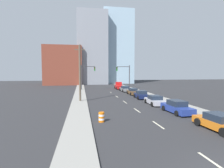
# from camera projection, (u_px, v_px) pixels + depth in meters

# --- Properties ---
(sidewalk_left) EXTENTS (2.44, 94.86, 0.14)m
(sidewalk_left) POSITION_uv_depth(u_px,v_px,m) (80.00, 88.00, 52.64)
(sidewalk_left) COLOR gray
(sidewalk_left) RESTS_ON ground
(sidewalk_right) EXTENTS (2.44, 94.86, 0.14)m
(sidewalk_right) POSITION_uv_depth(u_px,v_px,m) (127.00, 87.00, 55.12)
(sidewalk_right) COLOR gray
(sidewalk_right) RESTS_ON ground
(lane_stripe_at_2m) EXTENTS (0.16, 2.40, 0.01)m
(lane_stripe_at_2m) POSITION_uv_depth(u_px,v_px,m) (214.00, 163.00, 9.24)
(lane_stripe_at_2m) COLOR beige
(lane_stripe_at_2m) RESTS_ON ground
(lane_stripe_at_9m) EXTENTS (0.16, 2.40, 0.01)m
(lane_stripe_at_9m) POSITION_uv_depth(u_px,v_px,m) (158.00, 125.00, 15.90)
(lane_stripe_at_9m) COLOR beige
(lane_stripe_at_9m) RESTS_ON ground
(lane_stripe_at_15m) EXTENTS (0.16, 2.40, 0.01)m
(lane_stripe_at_15m) POSITION_uv_depth(u_px,v_px,m) (137.00, 110.00, 21.94)
(lane_stripe_at_15m) COLOR beige
(lane_stripe_at_15m) RESTS_ON ground
(lane_stripe_at_21m) EXTENTS (0.16, 2.40, 0.01)m
(lane_stripe_at_21m) POSITION_uv_depth(u_px,v_px,m) (125.00, 102.00, 28.06)
(lane_stripe_at_21m) COLOR beige
(lane_stripe_at_21m) RESTS_ON ground
(lane_stripe_at_28m) EXTENTS (0.16, 2.40, 0.01)m
(lane_stripe_at_28m) POSITION_uv_depth(u_px,v_px,m) (117.00, 97.00, 34.49)
(lane_stripe_at_28m) COLOR beige
(lane_stripe_at_28m) RESTS_ON ground
(lane_stripe_at_35m) EXTENTS (0.16, 2.40, 0.01)m
(lane_stripe_at_35m) POSITION_uv_depth(u_px,v_px,m) (111.00, 92.00, 41.57)
(lane_stripe_at_35m) COLOR beige
(lane_stripe_at_35m) RESTS_ON ground
(building_brick_left) EXTENTS (14.00, 16.00, 14.78)m
(building_brick_left) POSITION_uv_depth(u_px,v_px,m) (64.00, 66.00, 70.85)
(building_brick_left) COLOR brown
(building_brick_left) RESTS_ON ground
(building_office_center) EXTENTS (12.00, 20.00, 28.95)m
(building_office_center) POSITION_uv_depth(u_px,v_px,m) (91.00, 50.00, 76.24)
(building_office_center) COLOR gray
(building_office_center) RESTS_ON ground
(building_glass_right) EXTENTS (13.00, 20.00, 31.41)m
(building_glass_right) POSITION_uv_depth(u_px,v_px,m) (115.00, 49.00, 82.03)
(building_glass_right) COLOR #99B7CC
(building_glass_right) RESTS_ON ground
(traffic_signal_left) EXTENTS (3.92, 0.35, 6.79)m
(traffic_signal_left) POSITION_uv_depth(u_px,v_px,m) (85.00, 74.00, 47.35)
(traffic_signal_left) COLOR #38383D
(traffic_signal_left) RESTS_ON ground
(traffic_signal_right) EXTENTS (3.92, 0.35, 6.79)m
(traffic_signal_right) POSITION_uv_depth(u_px,v_px,m) (126.00, 74.00, 49.32)
(traffic_signal_right) COLOR #38383D
(traffic_signal_right) RESTS_ON ground
(utility_pole_left_mid) EXTENTS (1.60, 0.32, 9.22)m
(utility_pole_left_mid) POSITION_uv_depth(u_px,v_px,m) (80.00, 73.00, 28.19)
(utility_pole_left_mid) COLOR brown
(utility_pole_left_mid) RESTS_ON ground
(traffic_barrel) EXTENTS (0.56, 0.56, 0.95)m
(traffic_barrel) POSITION_uv_depth(u_px,v_px,m) (101.00, 117.00, 16.83)
(traffic_barrel) COLOR orange
(traffic_barrel) RESTS_ON ground
(sedan_orange) EXTENTS (2.26, 4.51, 1.38)m
(sedan_orange) POSITION_uv_depth(u_px,v_px,m) (219.00, 122.00, 14.43)
(sedan_orange) COLOR orange
(sedan_orange) RESTS_ON ground
(sedan_blue) EXTENTS (2.18, 4.73, 1.50)m
(sedan_blue) POSITION_uv_depth(u_px,v_px,m) (177.00, 107.00, 20.59)
(sedan_blue) COLOR navy
(sedan_blue) RESTS_ON ground
(sedan_silver) EXTENTS (2.33, 4.59, 1.36)m
(sedan_silver) POSITION_uv_depth(u_px,v_px,m) (155.00, 100.00, 25.94)
(sedan_silver) COLOR #B2B2BC
(sedan_silver) RESTS_ON ground
(sedan_navy) EXTENTS (2.34, 4.33, 1.46)m
(sedan_navy) POSITION_uv_depth(u_px,v_px,m) (141.00, 95.00, 32.03)
(sedan_navy) COLOR #141E47
(sedan_navy) RESTS_ON ground
(sedan_brown) EXTENTS (2.05, 4.57, 1.39)m
(sedan_brown) POSITION_uv_depth(u_px,v_px,m) (133.00, 92.00, 37.73)
(sedan_brown) COLOR brown
(sedan_brown) RESTS_ON ground
(sedan_gray) EXTENTS (2.22, 4.81, 1.39)m
(sedan_gray) POSITION_uv_depth(u_px,v_px,m) (125.00, 89.00, 43.73)
(sedan_gray) COLOR slate
(sedan_gray) RESTS_ON ground
(pickup_truck_red) EXTENTS (2.42, 5.45, 2.00)m
(pickup_truck_red) POSITION_uv_depth(u_px,v_px,m) (119.00, 86.00, 50.55)
(pickup_truck_red) COLOR red
(pickup_truck_red) RESTS_ON ground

